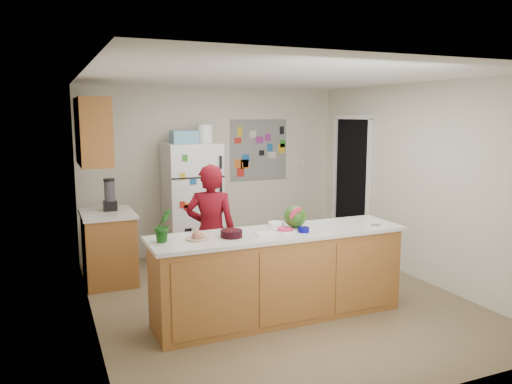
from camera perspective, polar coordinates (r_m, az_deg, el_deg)
name	(u,v)px	position (r m, az deg, el deg)	size (l,w,h in m)	color
floor	(276,299)	(5.91, 2.27, -12.10)	(4.00, 4.50, 0.02)	brown
wall_back	(213,171)	(7.67, -4.92, 2.45)	(4.00, 0.02, 2.50)	beige
wall_left	(88,204)	(5.07, -18.65, -1.31)	(0.02, 4.50, 2.50)	beige
wall_right	(419,182)	(6.69, 18.10, 1.10)	(0.02, 4.50, 2.50)	beige
ceiling	(277,76)	(5.53, 2.44, 13.07)	(4.00, 4.50, 0.02)	white
doorway	(352,185)	(7.84, 10.93, 0.77)	(0.03, 0.85, 2.04)	black
peninsula_base	(279,276)	(5.25, 2.67, -9.62)	(2.60, 0.62, 0.88)	brown
peninsula_top	(280,233)	(5.12, 2.70, -4.73)	(2.68, 0.70, 0.04)	silver
side_counter_base	(109,249)	(6.58, -16.46, -6.23)	(0.60, 0.80, 0.86)	brown
side_counter_top	(107,214)	(6.48, -16.64, -2.38)	(0.64, 0.84, 0.04)	silver
upper_cabinets	(93,132)	(6.31, -18.18, 6.58)	(0.35, 1.00, 0.80)	brown
refrigerator	(192,202)	(7.24, -7.32, -1.18)	(0.75, 0.70, 1.70)	silver
fridge_top_bin	(184,137)	(7.11, -8.25, 6.25)	(0.35, 0.28, 0.18)	#5999B2
photo_collage	(259,150)	(7.88, 0.31, 4.85)	(0.95, 0.01, 0.95)	slate
person	(211,232)	(5.69, -5.16, -4.63)	(0.57, 0.37, 1.56)	#600912
blender_appliance	(110,196)	(6.55, -16.38, -0.40)	(0.13, 0.13, 0.38)	black
cutting_board	(291,229)	(5.21, 3.98, -4.22)	(0.36, 0.27, 0.01)	white
watermelon	(295,216)	(5.23, 4.48, -2.81)	(0.23, 0.23, 0.23)	#1F630F
watermelon_slice	(285,229)	(5.12, 3.34, -4.24)	(0.15, 0.15, 0.02)	red
cherry_bowl	(231,234)	(4.88, -2.83, -4.77)	(0.21, 0.21, 0.07)	black
white_bowl	(276,225)	(5.28, 2.35, -3.77)	(0.17, 0.17, 0.06)	white
cobalt_bowl	(304,230)	(5.10, 5.47, -4.30)	(0.12, 0.12, 0.05)	#040366
plate	(198,239)	(4.82, -6.66, -5.32)	(0.23, 0.23, 0.02)	tan
paper_towel	(264,234)	(4.96, 0.93, -4.81)	(0.16, 0.14, 0.02)	white
keys	(376,225)	(5.53, 13.50, -3.68)	(0.10, 0.04, 0.01)	gray
potted_plant	(163,225)	(4.75, -10.56, -3.75)	(0.17, 0.14, 0.32)	#104413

